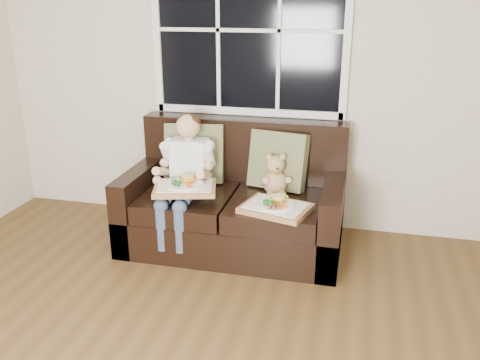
% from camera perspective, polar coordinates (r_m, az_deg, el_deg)
% --- Properties ---
extents(room_walls, '(4.52, 5.02, 2.71)m').
position_cam_1_polar(room_walls, '(1.88, -14.48, 9.86)').
color(room_walls, beige).
rests_on(room_walls, ground).
extents(window_back, '(1.62, 0.04, 1.37)m').
position_cam_1_polar(window_back, '(4.22, 0.97, 16.46)').
color(window_back, black).
rests_on(window_back, room_walls).
extents(loveseat, '(1.70, 0.92, 0.96)m').
position_cam_1_polar(loveseat, '(4.09, -0.55, -3.05)').
color(loveseat, black).
rests_on(loveseat, ground).
extents(pillow_left, '(0.51, 0.29, 0.50)m').
position_cam_1_polar(pillow_left, '(4.20, -5.13, 3.03)').
color(pillow_left, '#646941').
rests_on(pillow_left, loveseat).
extents(pillow_right, '(0.49, 0.30, 0.47)m').
position_cam_1_polar(pillow_right, '(4.04, 4.29, 2.21)').
color(pillow_right, '#646941').
rests_on(pillow_right, loveseat).
extents(child, '(0.41, 0.61, 0.93)m').
position_cam_1_polar(child, '(3.95, -6.14, 1.46)').
color(child, white).
rests_on(child, loveseat).
extents(teddy_bear, '(0.23, 0.28, 0.34)m').
position_cam_1_polar(teddy_bear, '(3.93, 3.96, 0.26)').
color(teddy_bear, tan).
rests_on(teddy_bear, loveseat).
extents(tray_left, '(0.53, 0.45, 0.10)m').
position_cam_1_polar(tray_left, '(3.78, -6.20, -0.74)').
color(tray_left, '#966643').
rests_on(tray_left, child).
extents(tray_right, '(0.55, 0.47, 0.11)m').
position_cam_1_polar(tray_right, '(3.65, 4.07, -3.01)').
color(tray_right, '#966643').
rests_on(tray_right, loveseat).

